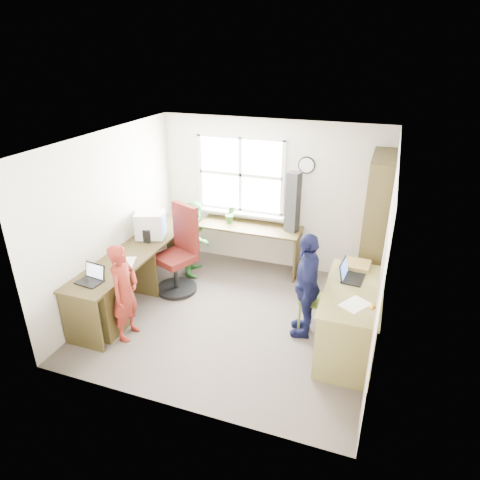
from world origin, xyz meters
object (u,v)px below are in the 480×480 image
(l_desk, at_px, (137,282))
(crt_monitor, at_px, (151,225))
(person_green, at_px, (196,238))
(right_desk, at_px, (352,306))
(person_navy, at_px, (307,285))
(wooden_chair, at_px, (312,295))
(cd_tower, at_px, (293,202))
(potted_plant, at_px, (230,214))
(swivel_chair, at_px, (180,255))
(laptop_left, at_px, (92,277))
(person_red, at_px, (125,292))
(laptop_right, at_px, (349,275))
(bookshelf, at_px, (374,233))

(l_desk, height_order, crt_monitor, crt_monitor)
(l_desk, height_order, person_green, person_green)
(right_desk, relative_size, person_navy, 1.02)
(wooden_chair, bearing_deg, cd_tower, 122.36)
(potted_plant, bearing_deg, swivel_chair, -113.54)
(wooden_chair, xyz_separation_m, potted_plant, (-1.59, 1.27, 0.43))
(right_desk, relative_size, crt_monitor, 2.85)
(person_green, bearing_deg, laptop_left, 154.19)
(wooden_chair, bearing_deg, right_desk, -22.29)
(right_desk, height_order, potted_plant, potted_plant)
(potted_plant, relative_size, person_green, 0.24)
(person_red, distance_m, person_green, 1.84)
(laptop_left, xyz_separation_m, person_navy, (2.49, 0.87, -0.10))
(l_desk, distance_m, person_red, 0.59)
(l_desk, distance_m, laptop_right, 2.81)
(wooden_chair, xyz_separation_m, person_navy, (-0.05, -0.17, 0.23))
(l_desk, distance_m, crt_monitor, 0.96)
(right_desk, bearing_deg, potted_plant, 143.45)
(right_desk, xyz_separation_m, person_green, (-2.55, 1.16, 0.01))
(laptop_right, distance_m, person_red, 2.74)
(person_navy, bearing_deg, laptop_left, -78.83)
(l_desk, xyz_separation_m, swivel_chair, (0.29, 0.73, 0.11))
(swivel_chair, height_order, wooden_chair, swivel_chair)
(crt_monitor, relative_size, person_green, 0.41)
(wooden_chair, relative_size, cd_tower, 0.93)
(potted_plant, distance_m, person_green, 0.67)
(l_desk, xyz_separation_m, person_red, (0.19, -0.54, 0.18))
(wooden_chair, bearing_deg, l_desk, -160.95)
(potted_plant, distance_m, person_navy, 2.13)
(l_desk, xyz_separation_m, laptop_right, (2.75, 0.39, 0.42))
(right_desk, distance_m, laptop_left, 3.15)
(cd_tower, distance_m, person_navy, 1.65)
(laptop_left, distance_m, person_green, 1.98)
(swivel_chair, height_order, laptop_left, swivel_chair)
(potted_plant, bearing_deg, wooden_chair, -38.53)
(bookshelf, height_order, potted_plant, bookshelf)
(laptop_left, bearing_deg, crt_monitor, 96.10)
(right_desk, distance_m, laptop_right, 0.38)
(l_desk, height_order, person_navy, person_navy)
(person_navy, bearing_deg, laptop_right, 94.84)
(bookshelf, xyz_separation_m, laptop_left, (-3.18, -2.06, -0.20))
(potted_plant, height_order, person_navy, person_navy)
(person_red, xyz_separation_m, person_green, (0.11, 1.84, -0.03))
(cd_tower, xyz_separation_m, person_red, (-1.54, -2.29, -0.58))
(right_desk, bearing_deg, person_green, 155.66)
(bookshelf, relative_size, laptop_left, 6.35)
(right_desk, distance_m, cd_tower, 2.05)
(laptop_right, height_order, person_red, person_red)
(cd_tower, bearing_deg, potted_plant, -163.42)
(l_desk, distance_m, wooden_chair, 2.36)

